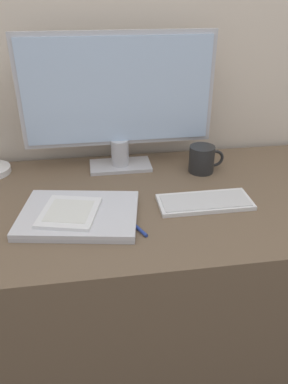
{
  "coord_description": "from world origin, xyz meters",
  "views": [
    {
      "loc": [
        -0.17,
        -0.74,
        1.27
      ],
      "look_at": [
        -0.03,
        0.14,
        0.77
      ],
      "focal_mm": 35.0,
      "sensor_mm": 36.0,
      "label": 1
    }
  ],
  "objects": [
    {
      "name": "keyboard",
      "position": [
        0.14,
        0.15,
        0.72
      ],
      "size": [
        0.27,
        0.11,
        0.01
      ],
      "color": "silver",
      "rests_on": "desk"
    },
    {
      "name": "pen",
      "position": [
        -0.07,
        0.07,
        0.72
      ],
      "size": [
        0.06,
        0.13,
        0.01
      ],
      "color": "navy",
      "rests_on": "desk"
    },
    {
      "name": "laptop",
      "position": [
        -0.21,
        0.12,
        0.72
      ],
      "size": [
        0.34,
        0.28,
        0.02
      ],
      "color": "#BCBCC1",
      "rests_on": "desk"
    },
    {
      "name": "coffee_mug",
      "position": [
        0.19,
        0.35,
        0.76
      ],
      "size": [
        0.12,
        0.08,
        0.09
      ],
      "color": "black",
      "rests_on": "desk"
    },
    {
      "name": "monitor",
      "position": [
        -0.07,
        0.43,
        0.95
      ],
      "size": [
        0.61,
        0.11,
        0.44
      ],
      "color": "#B7B7BC",
      "rests_on": "desk"
    },
    {
      "name": "ereader",
      "position": [
        -0.24,
        0.11,
        0.74
      ],
      "size": [
        0.18,
        0.19,
        0.01
      ],
      "color": "white",
      "rests_on": "laptop"
    },
    {
      "name": "wall_back",
      "position": [
        0.0,
        0.58,
        1.2
      ],
      "size": [
        3.6,
        0.05,
        2.4
      ],
      "color": "beige",
      "rests_on": "ground_plane"
    },
    {
      "name": "desk",
      "position": [
        0.0,
        0.2,
        0.36
      ],
      "size": [
        1.31,
        0.65,
        0.71
      ],
      "color": "brown",
      "rests_on": "ground_plane"
    }
  ]
}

